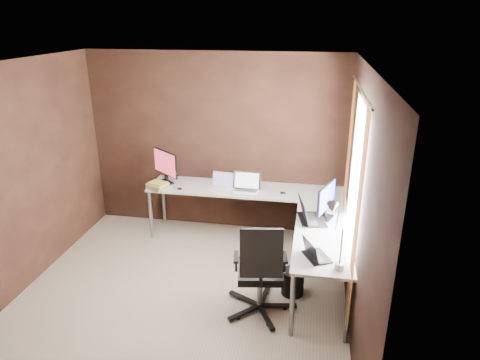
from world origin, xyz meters
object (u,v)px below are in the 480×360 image
(book_stack, at_px, (158,185))
(office_chair, at_px, (260,286))
(monitor_left, at_px, (165,165))
(drawer_pedestal, at_px, (314,234))
(laptop_white, at_px, (222,185))
(wastebasket, at_px, (293,282))
(laptop_silver, at_px, (246,187))
(desk_lamp, at_px, (335,227))
(monitor_right, at_px, (326,199))
(laptop_black_big, at_px, (309,216))
(laptop_black_small, at_px, (315,254))

(book_stack, bearing_deg, office_chair, -41.32)
(monitor_left, bearing_deg, book_stack, -63.69)
(drawer_pedestal, height_order, book_stack, book_stack)
(laptop_white, relative_size, wastebasket, 1.15)
(laptop_white, xyz_separation_m, book_stack, (-0.87, -0.15, -0.01))
(monitor_left, distance_m, wastebasket, 2.40)
(drawer_pedestal, distance_m, laptop_silver, 1.09)
(book_stack, distance_m, desk_lamp, 2.78)
(monitor_right, relative_size, laptop_black_big, 1.07)
(monitor_right, xyz_separation_m, book_stack, (-2.23, 0.53, -0.20))
(monitor_left, distance_m, desk_lamp, 2.85)
(laptop_white, distance_m, laptop_black_big, 1.41)
(laptop_black_big, bearing_deg, laptop_silver, 36.49)
(office_chair, bearing_deg, monitor_right, 44.46)
(laptop_white, relative_size, desk_lamp, 0.52)
(monitor_left, relative_size, monitor_right, 0.96)
(book_stack, bearing_deg, wastebasket, -28.15)
(laptop_black_big, bearing_deg, drawer_pedestal, -22.80)
(monitor_left, height_order, office_chair, monitor_left)
(laptop_silver, distance_m, laptop_black_big, 1.13)
(laptop_silver, distance_m, wastebasket, 1.49)
(laptop_white, bearing_deg, desk_lamp, -43.99)
(laptop_silver, height_order, book_stack, laptop_silver)
(monitor_left, xyz_separation_m, laptop_black_small, (2.07, -1.66, -0.22))
(laptop_white, distance_m, laptop_silver, 0.33)
(laptop_white, relative_size, laptop_black_big, 0.73)
(monitor_left, bearing_deg, drawer_pedestal, 28.03)
(book_stack, bearing_deg, drawer_pedestal, -4.03)
(laptop_black_small, height_order, wastebasket, laptop_black_small)
(office_chair, bearing_deg, book_stack, 129.44)
(drawer_pedestal, relative_size, laptop_silver, 1.59)
(monitor_right, height_order, laptop_black_big, monitor_right)
(monitor_right, xyz_separation_m, wastebasket, (-0.32, -0.49, -0.83))
(office_chair, bearing_deg, laptop_black_small, -13.94)
(drawer_pedestal, xyz_separation_m, book_stack, (-2.13, 0.15, 0.47))
(laptop_black_big, xyz_separation_m, book_stack, (-2.04, 0.63, -0.02))
(laptop_black_big, relative_size, wastebasket, 1.57)
(laptop_black_small, bearing_deg, laptop_white, 10.96)
(laptop_white, xyz_separation_m, wastebasket, (1.05, -1.17, -0.63))
(laptop_black_small, xyz_separation_m, book_stack, (-2.12, 1.44, -0.00))
(book_stack, height_order, wastebasket, book_stack)
(laptop_black_small, distance_m, desk_lamp, 0.41)
(laptop_silver, xyz_separation_m, wastebasket, (0.72, -1.13, -0.64))
(drawer_pedestal, relative_size, desk_lamp, 0.93)
(monitor_right, xyz_separation_m, laptop_white, (-1.36, 0.68, -0.19))
(drawer_pedestal, distance_m, office_chair, 1.36)
(laptop_silver, bearing_deg, laptop_black_big, -39.03)
(laptop_black_small, bearing_deg, wastebasket, -0.80)
(monitor_right, bearing_deg, book_stack, 97.36)
(drawer_pedestal, relative_size, laptop_white, 1.80)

